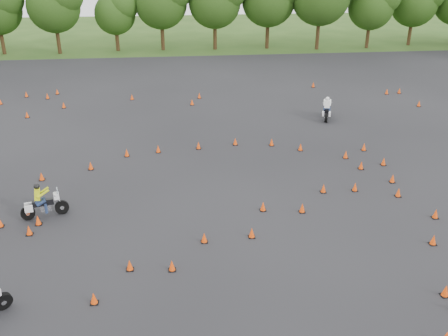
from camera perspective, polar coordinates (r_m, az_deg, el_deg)
ground at (r=23.21m, az=1.03°, el=-6.83°), size 140.00×140.00×0.00m
asphalt_pad at (r=28.46m, az=-0.42°, el=-0.50°), size 62.00×62.00×0.00m
treeline at (r=55.28m, az=-0.86°, el=16.87°), size 86.82×32.19×10.73m
traffic_cones at (r=27.94m, az=-0.49°, el=-0.49°), size 36.48×32.83×0.45m
rider_yellow at (r=25.13m, az=-19.93°, el=-3.57°), size 2.31×1.24×1.71m
rider_white at (r=37.56m, az=11.72°, el=6.78°), size 1.36×2.34×1.73m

